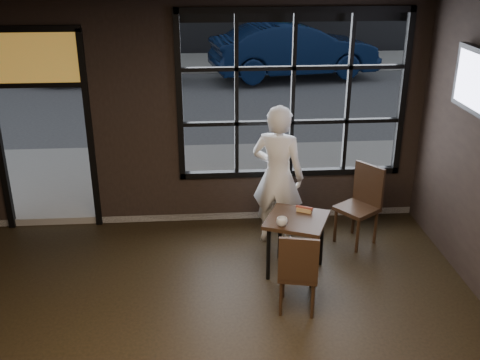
{
  "coord_description": "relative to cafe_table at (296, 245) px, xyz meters",
  "views": [
    {
      "loc": [
        -0.04,
        -3.73,
        3.64
      ],
      "look_at": [
        0.4,
        2.2,
        1.15
      ],
      "focal_mm": 42.0,
      "sensor_mm": 36.0,
      "label": 1
    }
  ],
  "objects": [
    {
      "name": "window_frame",
      "position": [
        0.15,
        1.47,
        1.44
      ],
      "size": [
        3.06,
        0.12,
        2.28
      ],
      "primitive_type": "cube",
      "color": "black",
      "rests_on": "ground"
    },
    {
      "name": "navy_car",
      "position": [
        1.67,
        10.38,
        0.52
      ],
      "size": [
        4.96,
        2.44,
        1.56
      ],
      "primitive_type": "imported",
      "rotation": [
        0.0,
        0.0,
        1.74
      ],
      "color": "#071534",
      "rests_on": "street_asphalt"
    },
    {
      "name": "street_asphalt",
      "position": [
        -1.05,
        21.97,
        -0.38
      ],
      "size": [
        60.0,
        41.0,
        0.04
      ],
      "primitive_type": "cube",
      "color": "#545456",
      "rests_on": "ground"
    },
    {
      "name": "stained_transom",
      "position": [
        -3.15,
        1.47,
        1.99
      ],
      "size": [
        1.2,
        0.06,
        0.7
      ],
      "primitive_type": "cube",
      "color": "orange",
      "rests_on": "ground"
    },
    {
      "name": "chair_near",
      "position": [
        -0.1,
        -0.72,
        0.11
      ],
      "size": [
        0.49,
        0.49,
        0.95
      ],
      "primitive_type": "cube",
      "rotation": [
        0.0,
        0.0,
        2.93
      ],
      "color": "black",
      "rests_on": "floor"
    },
    {
      "name": "hotdog",
      "position": [
        0.12,
        0.16,
        0.39
      ],
      "size": [
        0.21,
        0.16,
        0.06
      ],
      "primitive_type": null,
      "rotation": [
        0.0,
        0.0,
        -0.49
      ],
      "color": "tan",
      "rests_on": "cafe_table"
    },
    {
      "name": "ceiling",
      "position": [
        -1.05,
        -2.03,
        2.85
      ],
      "size": [
        6.0,
        7.0,
        0.02
      ],
      "primitive_type": "cube",
      "color": "black",
      "rests_on": "ground"
    },
    {
      "name": "man",
      "position": [
        -0.12,
        0.78,
        0.57
      ],
      "size": [
        0.8,
        0.69,
        1.86
      ],
      "primitive_type": "imported",
      "rotation": [
        0.0,
        0.0,
        2.7
      ],
      "color": "white",
      "rests_on": "floor"
    },
    {
      "name": "cup",
      "position": [
        -0.2,
        -0.18,
        0.41
      ],
      "size": [
        0.17,
        0.17,
        0.1
      ],
      "primitive_type": "imported",
      "rotation": [
        0.0,
        0.0,
        -0.5
      ],
      "color": "silver",
      "rests_on": "cafe_table"
    },
    {
      "name": "cafe_table",
      "position": [
        0.0,
        0.0,
        0.0
      ],
      "size": [
        0.88,
        0.88,
        0.72
      ],
      "primitive_type": "cube",
      "rotation": [
        0.0,
        0.0,
        -0.4
      ],
      "color": "black",
      "rests_on": "floor"
    },
    {
      "name": "chair_window",
      "position": [
        0.91,
        0.67,
        0.16
      ],
      "size": [
        0.63,
        0.63,
        1.05
      ],
      "primitive_type": "cube",
      "rotation": [
        0.0,
        0.0,
        -0.95
      ],
      "color": "black",
      "rests_on": "floor"
    },
    {
      "name": "maroon_car",
      "position": [
        -3.75,
        10.35,
        0.44
      ],
      "size": [
        4.25,
        1.96,
        1.41
      ],
      "primitive_type": "imported",
      "rotation": [
        0.0,
        0.0,
        1.5
      ],
      "color": "#3E0F0C",
      "rests_on": "street_asphalt"
    }
  ]
}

